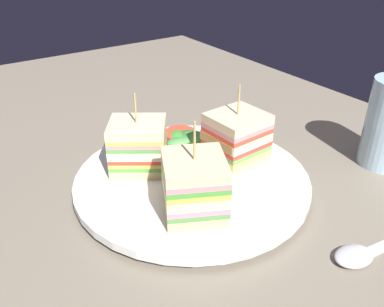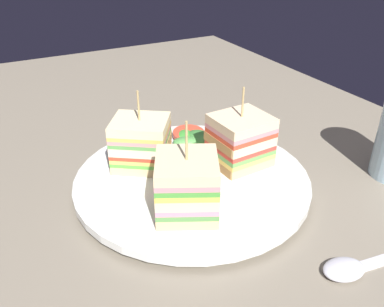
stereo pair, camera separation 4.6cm
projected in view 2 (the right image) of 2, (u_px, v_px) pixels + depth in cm
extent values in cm
cube|color=gray|center=(192.00, 194.00, 49.10)|extent=(125.92, 79.98, 1.80)
cylinder|color=white|center=(192.00, 185.00, 48.47)|extent=(16.86, 16.86, 0.76)
cylinder|color=white|center=(192.00, 179.00, 48.06)|extent=(27.20, 27.20, 0.92)
cube|color=#DCC47E|center=(237.00, 157.00, 50.57)|extent=(6.21, 6.75, 1.12)
cube|color=#9E7242|center=(216.00, 164.00, 49.15)|extent=(5.71, 0.61, 1.12)
cube|color=#F4D05B|center=(237.00, 151.00, 50.16)|extent=(6.21, 6.75, 0.56)
cube|color=#65A251|center=(238.00, 147.00, 49.88)|extent=(6.21, 6.75, 0.56)
cube|color=#DD3D31|center=(238.00, 143.00, 49.61)|extent=(6.21, 6.75, 0.56)
cube|color=beige|center=(238.00, 137.00, 49.19)|extent=(6.21, 6.75, 1.12)
cube|color=#B2844C|center=(217.00, 143.00, 47.77)|extent=(5.71, 0.61, 1.12)
cube|color=#DD452B|center=(239.00, 130.00, 48.78)|extent=(6.21, 6.75, 0.56)
cube|color=pink|center=(239.00, 126.00, 48.50)|extent=(6.21, 6.75, 0.56)
cube|color=beige|center=(239.00, 120.00, 48.09)|extent=(6.21, 6.75, 1.12)
cylinder|color=tan|center=(241.00, 101.00, 46.92)|extent=(0.24, 0.24, 3.62)
cube|color=#E2C486|center=(142.00, 161.00, 49.79)|extent=(8.24, 8.45, 1.05)
cube|color=#9E7242|center=(168.00, 162.00, 49.49)|extent=(4.70, 3.29, 1.05)
cube|color=#57AC3E|center=(142.00, 155.00, 49.41)|extent=(8.24, 8.45, 0.47)
cube|color=#E8C359|center=(142.00, 152.00, 49.18)|extent=(8.24, 8.45, 0.47)
cube|color=#E24027|center=(141.00, 149.00, 48.95)|extent=(8.24, 8.45, 0.47)
cube|color=beige|center=(141.00, 143.00, 48.58)|extent=(8.24, 8.45, 1.05)
cube|color=#B2844C|center=(167.00, 144.00, 48.28)|extent=(4.70, 3.29, 1.05)
cube|color=#59A24D|center=(141.00, 137.00, 48.20)|extent=(8.24, 8.45, 0.47)
cube|color=pink|center=(140.00, 134.00, 47.97)|extent=(8.24, 8.45, 0.47)
cube|color=#E9C056|center=(140.00, 130.00, 47.74)|extent=(8.24, 8.45, 0.47)
cube|color=beige|center=(140.00, 124.00, 47.36)|extent=(8.24, 8.45, 1.05)
cylinder|color=tan|center=(138.00, 106.00, 46.22)|extent=(0.24, 0.24, 3.57)
cube|color=#E2C07D|center=(187.00, 206.00, 41.88)|extent=(8.43, 8.27, 1.08)
cube|color=#9E7242|center=(187.00, 189.00, 44.61)|extent=(2.87, 5.42, 1.08)
cube|color=#548F46|center=(187.00, 199.00, 41.48)|extent=(8.43, 8.27, 0.56)
cube|color=pink|center=(187.00, 195.00, 41.20)|extent=(8.43, 8.27, 0.56)
cube|color=beige|center=(187.00, 188.00, 40.80)|extent=(8.43, 8.27, 1.08)
cube|color=#9E7242|center=(186.00, 171.00, 43.53)|extent=(2.87, 5.42, 1.08)
cube|color=#F5D24F|center=(187.00, 181.00, 40.39)|extent=(8.43, 8.27, 0.56)
cube|color=green|center=(187.00, 176.00, 40.11)|extent=(8.43, 8.27, 0.56)
cube|color=pink|center=(187.00, 172.00, 39.84)|extent=(8.43, 8.27, 0.56)
cube|color=beige|center=(187.00, 164.00, 39.43)|extent=(8.43, 8.27, 1.08)
cylinder|color=tan|center=(186.00, 141.00, 38.17)|extent=(0.24, 0.24, 4.02)
ellipsoid|color=#41873C|center=(200.00, 137.00, 54.92)|extent=(4.64, 3.75, 1.42)
ellipsoid|color=#58A14F|center=(185.00, 141.00, 54.14)|extent=(3.57, 3.96, 1.33)
ellipsoid|color=green|center=(185.00, 136.00, 55.38)|extent=(4.16, 3.60, 1.26)
cylinder|color=#D84831|center=(189.00, 134.00, 55.91)|extent=(4.39, 4.37, 0.79)
ellipsoid|color=silver|center=(344.00, 269.00, 36.61)|extent=(3.35, 4.30, 1.00)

